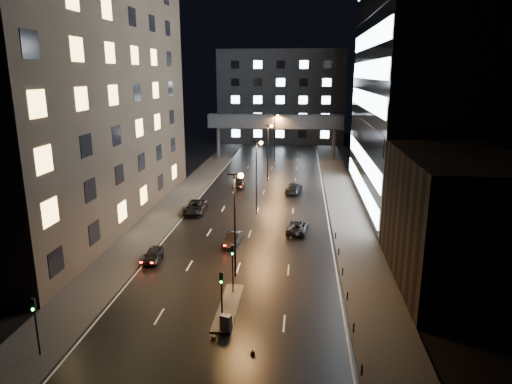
# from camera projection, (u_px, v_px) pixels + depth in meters

# --- Properties ---
(ground) EXTENTS (160.00, 160.00, 0.00)m
(ground) POSITION_uv_depth(u_px,v_px,m) (264.00, 192.00, 74.46)
(ground) COLOR black
(ground) RESTS_ON ground
(sidewalk_left) EXTENTS (5.00, 110.00, 0.15)m
(sidewalk_left) POSITION_uv_depth(u_px,v_px,m) (181.00, 198.00, 70.85)
(sidewalk_left) COLOR #383533
(sidewalk_left) RESTS_ON ground
(sidewalk_right) EXTENTS (5.00, 110.00, 0.15)m
(sidewalk_right) POSITION_uv_depth(u_px,v_px,m) (344.00, 202.00, 68.40)
(sidewalk_right) COLOR #383533
(sidewalk_right) RESTS_ON ground
(building_left) EXTENTS (15.00, 48.00, 40.00)m
(building_left) POSITION_uv_depth(u_px,v_px,m) (72.00, 64.00, 56.21)
(building_left) COLOR #2D2319
(building_left) RESTS_ON ground
(building_right_low) EXTENTS (10.00, 18.00, 12.00)m
(building_right_low) POSITION_uv_depth(u_px,v_px,m) (455.00, 220.00, 41.14)
(building_right_low) COLOR black
(building_right_low) RESTS_ON ground
(building_right_glass) EXTENTS (20.00, 36.00, 45.00)m
(building_right_glass) POSITION_uv_depth(u_px,v_px,m) (444.00, 46.00, 62.46)
(building_right_glass) COLOR black
(building_right_glass) RESTS_ON ground
(building_far) EXTENTS (34.00, 14.00, 25.00)m
(building_far) POSITION_uv_depth(u_px,v_px,m) (282.00, 97.00, 127.12)
(building_far) COLOR #333335
(building_far) RESTS_ON ground
(skybridge) EXTENTS (30.00, 3.00, 10.00)m
(skybridge) POSITION_uv_depth(u_px,v_px,m) (275.00, 122.00, 101.22)
(skybridge) COLOR #333335
(skybridge) RESTS_ON ground
(median_island) EXTENTS (1.60, 8.00, 0.15)m
(median_island) POSITION_uv_depth(u_px,v_px,m) (229.00, 307.00, 37.84)
(median_island) COLOR #383533
(median_island) RESTS_ON ground
(traffic_signal_near) EXTENTS (0.28, 0.34, 4.40)m
(traffic_signal_near) POSITION_uv_depth(u_px,v_px,m) (233.00, 261.00, 39.47)
(traffic_signal_near) COLOR black
(traffic_signal_near) RESTS_ON median_island
(traffic_signal_far) EXTENTS (0.28, 0.34, 4.40)m
(traffic_signal_far) POSITION_uv_depth(u_px,v_px,m) (222.00, 290.00, 34.18)
(traffic_signal_far) COLOR black
(traffic_signal_far) RESTS_ON median_island
(traffic_signal_corner) EXTENTS (0.28, 0.34, 4.40)m
(traffic_signal_corner) POSITION_uv_depth(u_px,v_px,m) (35.00, 318.00, 30.56)
(traffic_signal_corner) COLOR black
(traffic_signal_corner) RESTS_ON ground
(bollard_row) EXTENTS (0.12, 25.12, 0.90)m
(bollard_row) POSITION_uv_depth(u_px,v_px,m) (345.00, 284.00, 41.10)
(bollard_row) COLOR black
(bollard_row) RESTS_ON ground
(streetlight_near) EXTENTS (1.45, 0.50, 10.15)m
(streetlight_near) POSITION_uv_depth(u_px,v_px,m) (236.00, 212.00, 42.00)
(streetlight_near) COLOR black
(streetlight_near) RESTS_ON ground
(streetlight_mid_a) EXTENTS (1.45, 0.50, 10.15)m
(streetlight_mid_a) POSITION_uv_depth(u_px,v_px,m) (258.00, 168.00, 61.25)
(streetlight_mid_a) COLOR black
(streetlight_mid_a) RESTS_ON ground
(streetlight_mid_b) EXTENTS (1.45, 0.50, 10.15)m
(streetlight_mid_b) POSITION_uv_depth(u_px,v_px,m) (269.00, 145.00, 80.50)
(streetlight_mid_b) COLOR black
(streetlight_mid_b) RESTS_ON ground
(streetlight_far) EXTENTS (1.45, 0.50, 10.15)m
(streetlight_far) POSITION_uv_depth(u_px,v_px,m) (275.00, 131.00, 99.75)
(streetlight_far) COLOR black
(streetlight_far) RESTS_ON ground
(car_away_a) EXTENTS (1.89, 4.06, 1.35)m
(car_away_a) POSITION_uv_depth(u_px,v_px,m) (153.00, 255.00, 47.07)
(car_away_a) COLOR black
(car_away_a) RESTS_ON ground
(car_away_b) EXTENTS (1.97, 4.37, 1.39)m
(car_away_b) POSITION_uv_depth(u_px,v_px,m) (233.00, 239.00, 51.47)
(car_away_b) COLOR black
(car_away_b) RESTS_ON ground
(car_away_c) EXTENTS (3.03, 6.06, 1.65)m
(car_away_c) POSITION_uv_depth(u_px,v_px,m) (195.00, 207.00, 63.35)
(car_away_c) COLOR black
(car_away_c) RESTS_ON ground
(car_away_d) EXTENTS (2.45, 5.04, 1.41)m
(car_away_d) POSITION_uv_depth(u_px,v_px,m) (239.00, 184.00, 77.03)
(car_away_d) COLOR black
(car_away_d) RESTS_ON ground
(car_toward_a) EXTENTS (2.89, 5.22, 1.38)m
(car_toward_a) POSITION_uv_depth(u_px,v_px,m) (298.00, 227.00, 55.63)
(car_toward_a) COLOR black
(car_toward_a) RESTS_ON ground
(car_toward_b) EXTENTS (2.93, 5.76, 1.60)m
(car_toward_b) POSITION_uv_depth(u_px,v_px,m) (294.00, 188.00, 73.89)
(car_toward_b) COLOR black
(car_toward_b) RESTS_ON ground
(utility_cabinet) EXTENTS (0.91, 0.74, 1.28)m
(utility_cabinet) POSITION_uv_depth(u_px,v_px,m) (226.00, 323.00, 34.05)
(utility_cabinet) COLOR #555558
(utility_cabinet) RESTS_ON median_island
(cone_a) EXTENTS (0.43, 0.43, 0.46)m
(cone_a) POSITION_uv_depth(u_px,v_px,m) (213.00, 337.00, 33.25)
(cone_a) COLOR orange
(cone_a) RESTS_ON ground
(cone_b) EXTENTS (0.49, 0.49, 0.45)m
(cone_b) POSITION_uv_depth(u_px,v_px,m) (253.00, 352.00, 31.49)
(cone_b) COLOR orange
(cone_b) RESTS_ON ground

